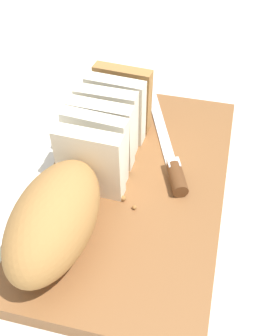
# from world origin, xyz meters

# --- Properties ---
(ground_plane) EXTENTS (3.00, 3.00, 0.00)m
(ground_plane) POSITION_xyz_m (0.00, 0.00, 0.00)
(ground_plane) COLOR silver
(cutting_board) EXTENTS (0.47, 0.28, 0.03)m
(cutting_board) POSITION_xyz_m (0.00, 0.00, 0.01)
(cutting_board) COLOR brown
(cutting_board) RESTS_ON ground_plane
(bread_loaf) EXTENTS (0.37, 0.13, 0.11)m
(bread_loaf) POSITION_xyz_m (-0.05, 0.06, 0.08)
(bread_loaf) COLOR #A8753D
(bread_loaf) RESTS_ON cutting_board
(bread_knife) EXTENTS (0.27, 0.11, 0.02)m
(bread_knife) POSITION_xyz_m (0.05, -0.05, 0.03)
(bread_knife) COLOR silver
(bread_knife) RESTS_ON cutting_board
(crumb_near_knife) EXTENTS (0.00, 0.00, 0.00)m
(crumb_near_knife) POSITION_xyz_m (0.01, 0.03, 0.03)
(crumb_near_knife) COLOR #996633
(crumb_near_knife) RESTS_ON cutting_board
(crumb_near_loaf) EXTENTS (0.01, 0.01, 0.01)m
(crumb_near_loaf) POSITION_xyz_m (-0.04, 0.01, 0.03)
(crumb_near_loaf) COLOR #996633
(crumb_near_loaf) RESTS_ON cutting_board
(crumb_stray_left) EXTENTS (0.01, 0.01, 0.01)m
(crumb_stray_left) POSITION_xyz_m (-0.05, -0.01, 0.03)
(crumb_stray_left) COLOR #996633
(crumb_stray_left) RESTS_ON cutting_board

